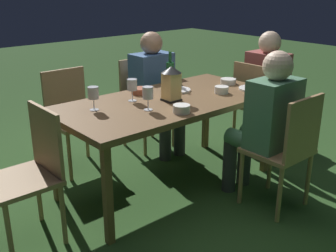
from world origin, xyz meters
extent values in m
plane|color=#2D5123|center=(0.00, 0.00, 0.00)|extent=(16.00, 16.00, 0.00)
cube|color=brown|center=(0.00, 0.00, 0.71)|extent=(1.75, 0.87, 0.04)
cube|color=brown|center=(-0.81, -0.36, 0.34)|extent=(0.05, 0.05, 0.69)
cube|color=brown|center=(0.81, -0.36, 0.34)|extent=(0.05, 0.05, 0.69)
cube|color=brown|center=(-0.81, 0.36, 0.34)|extent=(0.05, 0.05, 0.69)
cube|color=brown|center=(0.81, 0.36, 0.34)|extent=(0.05, 0.05, 0.69)
cube|color=#9E7A51|center=(-0.39, 0.75, 0.43)|extent=(0.42, 0.40, 0.03)
cube|color=#9E7A51|center=(-0.39, 0.94, 0.66)|extent=(0.40, 0.03, 0.42)
cylinder|color=#9E7A51|center=(-0.21, 0.58, 0.21)|extent=(0.03, 0.03, 0.42)
cylinder|color=#9E7A51|center=(-0.57, 0.58, 0.21)|extent=(0.03, 0.03, 0.42)
cylinder|color=#9E7A51|center=(-0.21, 0.92, 0.21)|extent=(0.03, 0.03, 0.42)
cylinder|color=#9E7A51|center=(-0.57, 0.92, 0.21)|extent=(0.03, 0.03, 0.42)
cube|color=#4C7A5B|center=(-0.39, 0.69, 0.70)|extent=(0.38, 0.24, 0.50)
sphere|color=beige|center=(-0.39, 0.69, 1.04)|extent=(0.21, 0.21, 0.21)
cylinder|color=#4C7A5B|center=(-0.30, 0.55, 0.46)|extent=(0.13, 0.36, 0.13)
cylinder|color=#4C7A5B|center=(-0.48, 0.55, 0.46)|extent=(0.13, 0.36, 0.13)
cylinder|color=#333338|center=(-0.30, 0.39, 0.23)|extent=(0.11, 0.11, 0.45)
cylinder|color=#333338|center=(-0.48, 0.39, 0.23)|extent=(0.11, 0.11, 0.45)
cube|color=#9E7A51|center=(1.20, 0.00, 0.43)|extent=(0.40, 0.42, 0.03)
cube|color=#9E7A51|center=(1.01, 0.00, 0.66)|extent=(0.03, 0.40, 0.42)
cylinder|color=#9E7A51|center=(1.37, 0.18, 0.21)|extent=(0.03, 0.03, 0.42)
cylinder|color=#9E7A51|center=(1.03, 0.18, 0.21)|extent=(0.03, 0.03, 0.42)
cylinder|color=#9E7A51|center=(1.03, -0.18, 0.21)|extent=(0.03, 0.03, 0.42)
cube|color=#9E7A51|center=(0.39, -0.75, 0.43)|extent=(0.42, 0.40, 0.03)
cube|color=#9E7A51|center=(0.39, -0.94, 0.66)|extent=(0.40, 0.02, 0.42)
cylinder|color=#9E7A51|center=(0.21, -0.58, 0.21)|extent=(0.03, 0.03, 0.42)
cylinder|color=#9E7A51|center=(0.57, -0.58, 0.21)|extent=(0.03, 0.03, 0.42)
cylinder|color=#9E7A51|center=(0.21, -0.92, 0.21)|extent=(0.03, 0.03, 0.42)
cylinder|color=#9E7A51|center=(0.57, -0.92, 0.21)|extent=(0.03, 0.03, 0.42)
cube|color=#9E7A51|center=(-0.39, -0.75, 0.43)|extent=(0.42, 0.40, 0.03)
cube|color=#9E7A51|center=(-0.39, -0.94, 0.66)|extent=(0.40, 0.02, 0.42)
cylinder|color=#9E7A51|center=(-0.57, -0.58, 0.21)|extent=(0.03, 0.03, 0.42)
cylinder|color=#9E7A51|center=(-0.21, -0.58, 0.21)|extent=(0.03, 0.03, 0.42)
cylinder|color=#9E7A51|center=(-0.57, -0.92, 0.21)|extent=(0.03, 0.03, 0.42)
cylinder|color=#9E7A51|center=(-0.21, -0.92, 0.21)|extent=(0.03, 0.03, 0.42)
cube|color=#426699|center=(-0.39, -0.69, 0.70)|extent=(0.38, 0.24, 0.50)
sphere|color=tan|center=(-0.39, -0.69, 1.04)|extent=(0.21, 0.21, 0.21)
cylinder|color=#426699|center=(-0.48, -0.55, 0.46)|extent=(0.13, 0.36, 0.13)
cylinder|color=#426699|center=(-0.30, -0.55, 0.46)|extent=(0.13, 0.36, 0.13)
cylinder|color=#333338|center=(-0.48, -0.39, 0.23)|extent=(0.11, 0.11, 0.45)
cylinder|color=#333338|center=(-0.30, -0.39, 0.23)|extent=(0.11, 0.11, 0.45)
cube|color=#9E7A51|center=(-1.20, 0.00, 0.43)|extent=(0.40, 0.42, 0.03)
cube|color=#9E7A51|center=(-1.01, 0.00, 0.66)|extent=(0.03, 0.40, 0.42)
cylinder|color=#9E7A51|center=(-1.37, -0.18, 0.21)|extent=(0.03, 0.03, 0.42)
cylinder|color=#9E7A51|center=(-1.37, 0.18, 0.21)|extent=(0.03, 0.03, 0.42)
cylinder|color=#9E7A51|center=(-1.03, -0.18, 0.21)|extent=(0.03, 0.03, 0.42)
cylinder|color=#9E7A51|center=(-1.03, 0.18, 0.21)|extent=(0.03, 0.03, 0.42)
cube|color=#9E4C47|center=(-1.26, 0.00, 0.70)|extent=(0.24, 0.38, 0.50)
sphere|color=beige|center=(-1.26, 0.00, 1.04)|extent=(0.21, 0.21, 0.21)
cylinder|color=#9E4C47|center=(-1.40, -0.09, 0.46)|extent=(0.36, 0.13, 0.13)
cylinder|color=#9E4C47|center=(-1.40, 0.09, 0.46)|extent=(0.36, 0.13, 0.13)
cylinder|color=#333338|center=(-1.56, -0.09, 0.23)|extent=(0.11, 0.11, 0.45)
cylinder|color=#333338|center=(-1.56, 0.09, 0.23)|extent=(0.11, 0.11, 0.45)
cube|color=black|center=(0.01, 0.04, 0.74)|extent=(0.12, 0.12, 0.01)
cube|color=#F9D17A|center=(0.01, 0.04, 0.85)|extent=(0.11, 0.11, 0.20)
cone|color=black|center=(0.01, 0.04, 0.97)|extent=(0.15, 0.15, 0.05)
cylinder|color=#195128|center=(-0.31, -0.33, 0.83)|extent=(0.07, 0.07, 0.20)
cylinder|color=#195128|center=(-0.31, -0.33, 0.98)|extent=(0.03, 0.03, 0.09)
cylinder|color=silver|center=(0.28, 0.11, 0.73)|extent=(0.06, 0.06, 0.00)
cylinder|color=silver|center=(0.28, 0.11, 0.78)|extent=(0.01, 0.01, 0.08)
cylinder|color=silver|center=(0.28, 0.11, 0.86)|extent=(0.08, 0.08, 0.08)
cylinder|color=maroon|center=(0.28, 0.11, 0.83)|extent=(0.07, 0.07, 0.03)
cylinder|color=silver|center=(0.23, -0.14, 0.73)|extent=(0.06, 0.06, 0.00)
cylinder|color=silver|center=(0.23, -0.14, 0.78)|extent=(0.01, 0.01, 0.08)
cylinder|color=silver|center=(0.23, -0.14, 0.86)|extent=(0.08, 0.08, 0.08)
cylinder|color=maroon|center=(0.23, -0.14, 0.83)|extent=(0.07, 0.07, 0.03)
cylinder|color=silver|center=(0.57, -0.13, 0.73)|extent=(0.06, 0.06, 0.00)
cylinder|color=silver|center=(0.57, -0.13, 0.78)|extent=(0.01, 0.01, 0.08)
cylinder|color=silver|center=(0.57, -0.13, 0.86)|extent=(0.08, 0.08, 0.08)
cylinder|color=maroon|center=(0.57, -0.13, 0.83)|extent=(0.07, 0.07, 0.03)
cylinder|color=white|center=(-0.22, -0.14, 0.74)|extent=(0.21, 0.21, 0.01)
cylinder|color=white|center=(-0.73, 0.24, 0.74)|extent=(0.22, 0.22, 0.01)
cylinder|color=silver|center=(-0.45, 0.15, 0.76)|extent=(0.11, 0.11, 0.06)
cylinder|color=#424C1E|center=(-0.45, 0.15, 0.77)|extent=(0.10, 0.10, 0.02)
cylinder|color=silver|center=(0.15, 0.32, 0.76)|extent=(0.12, 0.12, 0.06)
cylinder|color=tan|center=(0.15, 0.32, 0.77)|extent=(0.10, 0.10, 0.02)
cylinder|color=#9E5138|center=(0.07, -0.27, 0.76)|extent=(0.14, 0.14, 0.05)
cylinder|color=#477533|center=(0.07, -0.27, 0.76)|extent=(0.12, 0.12, 0.01)
cylinder|color=silver|center=(-0.72, -0.03, 0.75)|extent=(0.14, 0.14, 0.05)
cylinder|color=beige|center=(-0.72, -0.03, 0.76)|extent=(0.12, 0.12, 0.01)
camera|label=1|loc=(1.99, 2.30, 1.61)|focal=43.92mm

